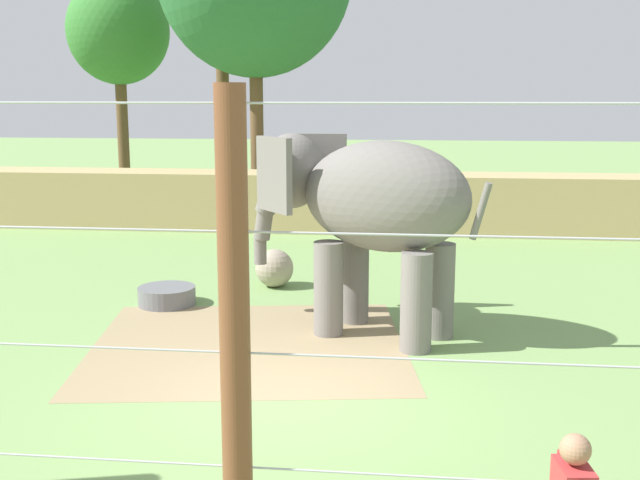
{
  "coord_description": "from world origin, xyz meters",
  "views": [
    {
      "loc": [
        1.58,
        -9.68,
        3.99
      ],
      "look_at": [
        0.02,
        4.04,
        1.4
      ],
      "focal_mm": 43.74,
      "sensor_mm": 36.0,
      "label": 1
    }
  ],
  "objects": [
    {
      "name": "dirt_patch",
      "position": [
        -0.93,
        2.18,
        0.0
      ],
      "size": [
        5.65,
        5.4,
        0.01
      ],
      "primitive_type": "cube",
      "rotation": [
        0.0,
        0.0,
        0.15
      ],
      "color": "#937F5B",
      "rests_on": "ground"
    },
    {
      "name": "tree_behind_wall",
      "position": [
        -9.57,
        19.97,
        6.33
      ],
      "size": [
        3.89,
        3.89,
        8.43
      ],
      "color": "brown",
      "rests_on": "ground"
    },
    {
      "name": "ground_plane",
      "position": [
        0.0,
        0.0,
        0.0
      ],
      "size": [
        120.0,
        120.0,
        0.0
      ],
      "primitive_type": "plane",
      "color": "#759956"
    },
    {
      "name": "enrichment_ball",
      "position": [
        -1.17,
        6.04,
        0.4
      ],
      "size": [
        0.8,
        0.8,
        0.8
      ],
      "primitive_type": "sphere",
      "color": "gray",
      "rests_on": "ground"
    },
    {
      "name": "embankment_wall",
      "position": [
        0.0,
        13.14,
        0.85
      ],
      "size": [
        36.0,
        1.8,
        1.7
      ],
      "primitive_type": "cube",
      "color": "tan",
      "rests_on": "ground"
    },
    {
      "name": "cable_fence",
      "position": [
        0.04,
        -3.38,
        2.05
      ],
      "size": [
        11.01,
        0.27,
        4.08
      ],
      "color": "brown",
      "rests_on": "ground"
    },
    {
      "name": "elephant",
      "position": [
        0.9,
        3.09,
        2.2
      ],
      "size": [
        4.13,
        2.98,
        3.33
      ],
      "color": "slate",
      "rests_on": "ground"
    },
    {
      "name": "water_tub",
      "position": [
        -2.99,
        4.41,
        0.18
      ],
      "size": [
        1.1,
        1.1,
        0.35
      ],
      "color": "slate",
      "rests_on": "ground"
    }
  ]
}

